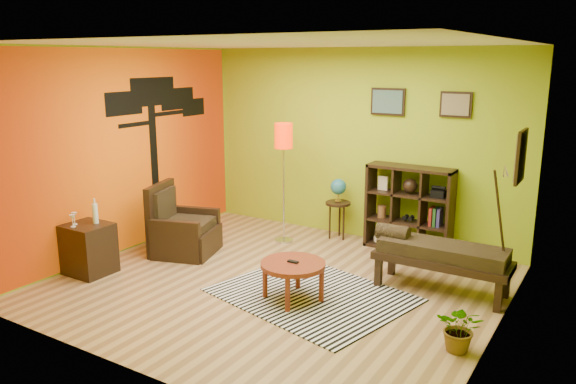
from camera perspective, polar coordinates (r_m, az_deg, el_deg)
The scene contains 11 objects.
ground at distance 6.83m, azimuth -1.23°, elevation -9.36°, with size 5.00×5.00×0.00m, color tan.
room_shell at distance 6.41m, azimuth -1.94°, elevation 5.86°, with size 5.04×4.54×2.82m.
zebra_rug at distance 6.54m, azimuth 2.45°, elevation -10.39°, with size 2.06×1.63×0.01m, color silver.
coffee_table at distance 6.28m, azimuth 0.51°, elevation -7.70°, with size 0.72×0.72×0.46m.
armchair at distance 7.92m, azimuth -10.77°, elevation -4.05°, with size 1.00×0.99×0.97m.
side_cabinet at distance 7.49m, azimuth -19.58°, elevation -5.42°, with size 0.54×0.49×0.95m.
floor_lamp at distance 8.01m, azimuth -0.45°, elevation 4.63°, with size 0.26×0.26×1.75m.
globe_table at distance 8.34m, azimuth 5.13°, elevation -0.16°, with size 0.37×0.37×0.91m.
cube_shelf at distance 8.00m, azimuth 12.27°, elevation -1.69°, with size 1.20×0.35×1.20m.
bench at distance 6.72m, azimuth 15.04°, elevation -6.06°, with size 1.57×0.56×0.71m.
potted_plant at distance 5.56m, azimuth 17.10°, elevation -13.53°, with size 0.42×0.46×0.36m, color #26661E.
Camera 1 is at (3.43, -5.28, 2.65)m, focal length 35.00 mm.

